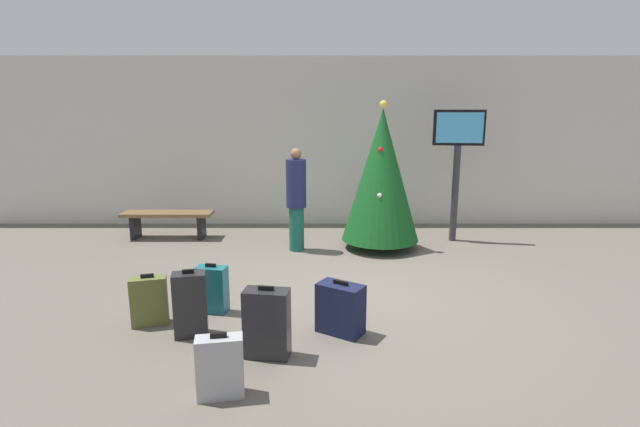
{
  "coord_description": "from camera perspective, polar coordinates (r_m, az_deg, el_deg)",
  "views": [
    {
      "loc": [
        -0.43,
        -5.69,
        2.27
      ],
      "look_at": [
        -0.45,
        0.58,
        0.9
      ],
      "focal_mm": 26.68,
      "sensor_mm": 36.0,
      "label": 1
    }
  ],
  "objects": [
    {
      "name": "flight_info_kiosk",
      "position": [
        8.51,
        16.37,
        7.19
      ],
      "size": [
        0.86,
        0.21,
        2.27
      ],
      "color": "#333338",
      "rests_on": "ground_plane"
    },
    {
      "name": "suitcase_5",
      "position": [
        5.49,
        -19.63,
        -9.84
      ],
      "size": [
        0.41,
        0.26,
        0.57
      ],
      "color": "#59602D",
      "rests_on": "ground_plane"
    },
    {
      "name": "traveller_0",
      "position": [
        7.69,
        -2.68,
        1.95
      ],
      "size": [
        0.46,
        0.46,
        1.68
      ],
      "color": "#19594C",
      "rests_on": "ground_plane"
    },
    {
      "name": "back_wall",
      "position": [
        9.53,
        2.81,
        8.51
      ],
      "size": [
        16.0,
        0.2,
        3.27
      ],
      "primitive_type": "cube",
      "color": "beige",
      "rests_on": "ground_plane"
    },
    {
      "name": "suitcase_3",
      "position": [
        5.62,
        -12.66,
        -8.85
      ],
      "size": [
        0.38,
        0.25,
        0.58
      ],
      "color": "#19606B",
      "rests_on": "ground_plane"
    },
    {
      "name": "suitcase_4",
      "position": [
        4.56,
        -6.2,
        -12.95
      ],
      "size": [
        0.45,
        0.27,
        0.7
      ],
      "color": "#232326",
      "rests_on": "ground_plane"
    },
    {
      "name": "suitcase_1",
      "position": [
        5.0,
        2.64,
        -11.33
      ],
      "size": [
        0.53,
        0.47,
        0.57
      ],
      "color": "#141938",
      "rests_on": "ground_plane"
    },
    {
      "name": "waiting_bench",
      "position": [
        8.95,
        -17.59,
        -0.55
      ],
      "size": [
        1.59,
        0.44,
        0.48
      ],
      "color": "brown",
      "rests_on": "ground_plane"
    },
    {
      "name": "ground_plane",
      "position": [
        6.14,
        4.26,
        -9.39
      ],
      "size": [
        16.0,
        16.0,
        0.0
      ],
      "primitive_type": "plane",
      "color": "#665E54"
    },
    {
      "name": "suitcase_2",
      "position": [
        5.09,
        -15.12,
        -10.47
      ],
      "size": [
        0.36,
        0.27,
        0.71
      ],
      "color": "#232326",
      "rests_on": "ground_plane"
    },
    {
      "name": "suitcase_0",
      "position": [
        4.08,
        -11.73,
        -17.55
      ],
      "size": [
        0.4,
        0.23,
        0.55
      ],
      "color": "#9EA0A5",
      "rests_on": "ground_plane"
    },
    {
      "name": "holiday_tree",
      "position": [
        7.82,
        7.57,
        4.54
      ],
      "size": [
        1.27,
        1.27,
        2.42
      ],
      "color": "#4C3319",
      "rests_on": "ground_plane"
    }
  ]
}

